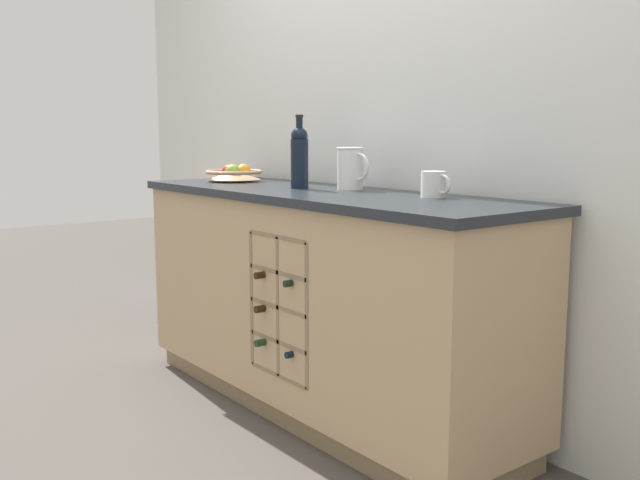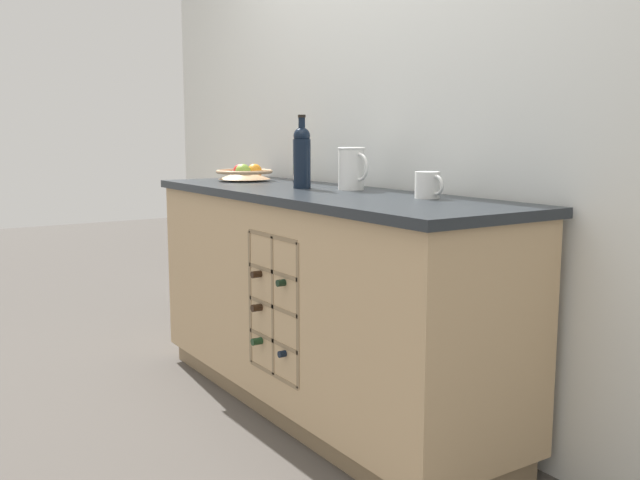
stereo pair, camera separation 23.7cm
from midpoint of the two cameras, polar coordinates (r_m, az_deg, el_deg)
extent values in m
plane|color=#4C4742|center=(3.15, 2.21, -13.24)|extent=(14.00, 14.00, 0.00)
cube|color=silver|center=(3.15, 7.72, 10.40)|extent=(4.40, 0.06, 2.55)
cube|color=#8B7354|center=(3.13, 2.21, -12.47)|extent=(1.91, 0.51, 0.09)
cube|color=tan|center=(3.00, 2.26, -4.44)|extent=(1.97, 0.57, 0.81)
cube|color=#23282D|center=(2.94, 2.31, 3.62)|extent=(2.01, 0.61, 0.03)
cube|color=#8B7354|center=(2.82, 0.38, -5.10)|extent=(0.38, 0.01, 0.55)
cube|color=#8B7354|center=(2.94, -2.49, -4.50)|extent=(0.02, 0.10, 0.55)
cube|color=#8B7354|center=(2.64, 1.70, -6.04)|extent=(0.02, 0.10, 0.55)
cube|color=#8B7354|center=(2.87, -0.51, -10.57)|extent=(0.38, 0.10, 0.02)
cube|color=#8B7354|center=(2.82, -0.51, -7.94)|extent=(0.38, 0.10, 0.02)
cube|color=#8B7354|center=(2.79, -0.51, -5.23)|extent=(0.38, 0.10, 0.02)
cube|color=#8B7354|center=(2.76, -0.52, -2.46)|extent=(0.38, 0.10, 0.02)
cube|color=#8B7354|center=(2.74, -0.52, 0.36)|extent=(0.38, 0.10, 0.02)
cube|color=#8B7354|center=(2.79, -0.51, -5.23)|extent=(0.02, 0.10, 0.55)
cylinder|color=#19381E|center=(2.96, 0.26, -7.61)|extent=(0.08, 0.21, 0.08)
cylinder|color=#19381E|center=(2.88, -2.29, -8.06)|extent=(0.03, 0.09, 0.03)
cylinder|color=black|center=(2.82, 2.49, -8.54)|extent=(0.07, 0.20, 0.07)
cylinder|color=black|center=(2.74, -0.01, -9.03)|extent=(0.03, 0.09, 0.03)
cylinder|color=black|center=(2.92, 0.18, -5.02)|extent=(0.08, 0.21, 0.08)
cylinder|color=black|center=(2.85, -2.31, -5.40)|extent=(0.03, 0.09, 0.03)
cylinder|color=black|center=(2.89, -0.05, -2.45)|extent=(0.07, 0.19, 0.07)
cylinder|color=black|center=(2.82, -2.36, -2.74)|extent=(0.03, 0.08, 0.03)
cylinder|color=black|center=(2.75, 2.49, -3.06)|extent=(0.07, 0.21, 0.07)
cylinder|color=black|center=(2.67, -0.08, -3.41)|extent=(0.03, 0.09, 0.03)
cylinder|color=tan|center=(3.55, -4.16, 4.81)|extent=(0.13, 0.13, 0.01)
cone|color=tan|center=(3.55, -4.17, 5.26)|extent=(0.26, 0.26, 0.05)
torus|color=tan|center=(3.55, -4.17, 5.48)|extent=(0.28, 0.28, 0.02)
sphere|color=#7FA838|center=(3.54, -4.27, 5.46)|extent=(0.08, 0.08, 0.08)
sphere|color=red|center=(3.60, -4.51, 5.48)|extent=(0.07, 0.07, 0.07)
sphere|color=orange|center=(3.59, -3.38, 5.50)|extent=(0.08, 0.08, 0.08)
cylinder|color=white|center=(2.99, 4.80, 5.71)|extent=(0.11, 0.11, 0.18)
torus|color=white|center=(2.98, 4.82, 7.33)|extent=(0.11, 0.11, 0.01)
torus|color=white|center=(2.94, 5.49, 5.83)|extent=(0.12, 0.01, 0.12)
cylinder|color=white|center=(2.63, 11.14, 4.33)|extent=(0.09, 0.09, 0.10)
torus|color=white|center=(2.60, 11.87, 4.30)|extent=(0.07, 0.01, 0.07)
cylinder|color=black|center=(3.06, 0.77, 6.11)|extent=(0.08, 0.08, 0.21)
sphere|color=black|center=(3.05, 0.77, 8.33)|extent=(0.07, 0.07, 0.07)
cylinder|color=black|center=(3.05, 0.77, 8.93)|extent=(0.03, 0.03, 0.09)
cylinder|color=black|center=(3.05, 0.78, 9.88)|extent=(0.03, 0.03, 0.01)
camera|label=1|loc=(0.12, -87.71, 0.34)|focal=40.00mm
camera|label=2|loc=(0.12, 92.29, -0.34)|focal=40.00mm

